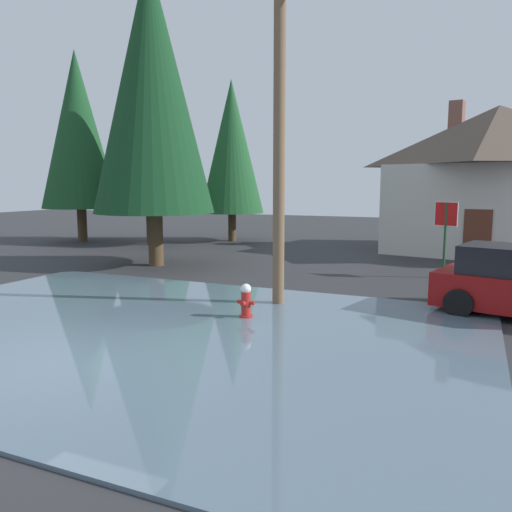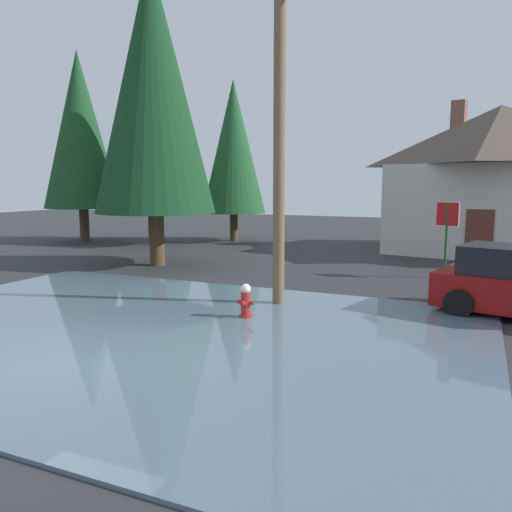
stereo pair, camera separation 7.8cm
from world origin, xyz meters
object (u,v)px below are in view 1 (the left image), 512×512
pine_tree_short_left (232,147)px  pine_tree_far_center (78,130)px  fire_hydrant (246,302)px  pine_tree_mid_left (148,128)px  house (495,178)px  utility_pole (279,132)px  stop_sign_far (446,224)px  pine_tree_tall_left (151,87)px

pine_tree_short_left → pine_tree_far_center: (-7.12, -3.16, 0.84)m
fire_hydrant → pine_tree_short_left: bearing=117.3°
pine_tree_mid_left → pine_tree_short_left: bearing=44.2°
house → pine_tree_far_center: (-19.40, -3.34, 2.44)m
house → pine_tree_short_left: bearing=-179.2°
utility_pole → stop_sign_far: size_ratio=3.31×
house → pine_tree_short_left: 12.38m
pine_tree_short_left → house: bearing=0.8°
stop_sign_far → pine_tree_tall_left: bearing=-171.0°
pine_tree_tall_left → pine_tree_short_left: (-1.02, 8.35, -1.48)m
pine_tree_far_center → stop_sign_far: bearing=-11.5°
stop_sign_far → pine_tree_short_left: size_ratio=0.29×
stop_sign_far → pine_tree_tall_left: pine_tree_tall_left is taller
house → pine_tree_tall_left: 14.45m
stop_sign_far → pine_tree_far_center: (-17.90, 3.64, 3.93)m
utility_pole → pine_tree_tall_left: size_ratio=0.74×
utility_pole → pine_tree_tall_left: bearing=147.8°
stop_sign_far → pine_tree_mid_left: (-13.77, 3.90, 3.87)m
utility_pole → house: (4.97, 12.48, -0.93)m
pine_tree_tall_left → pine_tree_short_left: 8.54m
pine_tree_tall_left → stop_sign_far: bearing=9.0°
fire_hydrant → stop_sign_far: bearing=62.6°
utility_pole → stop_sign_far: (3.48, 5.49, -2.42)m
fire_hydrant → pine_tree_far_center: 18.56m
utility_pole → pine_tree_mid_left: size_ratio=0.83×
house → pine_tree_tall_left: pine_tree_tall_left is taller
house → pine_tree_tall_left: size_ratio=0.89×
stop_sign_far → pine_tree_mid_left: size_ratio=0.25×
fire_hydrant → utility_pole: utility_pole is taller
house → fire_hydrant: bearing=-110.2°
fire_hydrant → pine_tree_far_center: pine_tree_far_center is taller
fire_hydrant → pine_tree_mid_left: pine_tree_mid_left is taller
house → pine_tree_tall_left: (-11.25, -8.53, 3.08)m
utility_pole → pine_tree_short_left: size_ratio=0.97×
pine_tree_far_center → pine_tree_short_left: bearing=24.0°
fire_hydrant → utility_pole: bearing=83.7°
fire_hydrant → pine_tree_short_left: size_ratio=0.10×
fire_hydrant → house: 15.19m
pine_tree_short_left → pine_tree_far_center: 7.84m
fire_hydrant → stop_sign_far: stop_sign_far is taller
utility_pole → pine_tree_short_left: 14.32m
utility_pole → pine_tree_short_left: (-7.30, 12.30, 0.67)m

